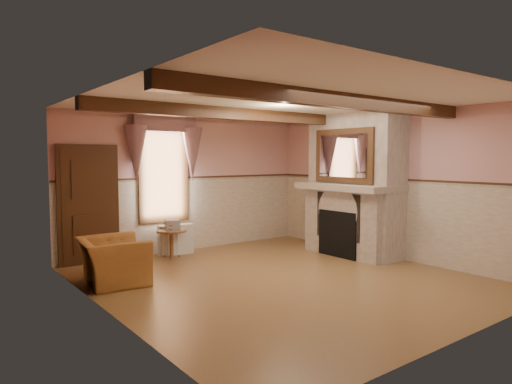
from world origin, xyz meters
TOP-DOWN VIEW (x-y plane):
  - floor at (0.00, 0.00)m, footprint 5.50×6.00m
  - ceiling at (0.00, 0.00)m, footprint 5.50×6.00m
  - wall_back at (0.00, 3.00)m, footprint 5.50×0.02m
  - wall_front at (0.00, -3.00)m, footprint 5.50×0.02m
  - wall_left at (-2.75, 0.00)m, footprint 0.02×6.00m
  - wall_right at (2.75, 0.00)m, footprint 0.02×6.00m
  - wainscot at (0.00, 0.00)m, footprint 5.50×6.00m
  - chair_rail at (0.00, 0.00)m, footprint 5.50×6.00m
  - firebox at (2.00, 0.60)m, footprint 0.20×0.95m
  - armchair at (-2.23, 1.37)m, footprint 1.07×1.19m
  - side_table at (-0.70, 2.45)m, footprint 0.68×0.68m
  - book_stack at (-0.69, 2.43)m, footprint 0.35×0.39m
  - radiator at (-0.48, 2.70)m, footprint 0.72×0.26m
  - bowl at (2.24, 0.76)m, footprint 0.37×0.37m
  - mantel_clock at (2.24, 1.31)m, footprint 0.14×0.24m
  - oil_lamp at (2.24, 1.25)m, footprint 0.11×0.11m
  - candle_red at (2.24, 0.18)m, footprint 0.06×0.06m
  - jar_yellow at (2.24, 0.19)m, footprint 0.06×0.06m
  - fireplace at (2.42, 0.60)m, footprint 0.85×2.00m
  - mantel at (2.24, 0.60)m, footprint 1.05×2.05m
  - overmantel_mirror at (2.06, 0.60)m, footprint 0.06×1.44m
  - door at (-2.10, 2.94)m, footprint 1.10×0.10m
  - window at (-0.60, 2.97)m, footprint 1.06×0.08m
  - window_drapes at (-0.60, 2.88)m, footprint 1.30×0.14m
  - ceiling_beam_front at (0.00, -1.20)m, footprint 5.50×0.18m
  - ceiling_beam_back at (0.00, 1.20)m, footprint 5.50×0.18m

SIDE VIEW (x-z plane):
  - floor at x=0.00m, z-range -0.01..0.01m
  - side_table at x=-0.70m, z-range 0.00..0.55m
  - radiator at x=-0.48m, z-range 0.00..0.60m
  - armchair at x=-2.23m, z-range 0.00..0.70m
  - firebox at x=2.00m, z-range 0.00..0.90m
  - book_stack at x=-0.69m, z-range 0.55..0.75m
  - wainscot at x=0.00m, z-range 0.00..1.50m
  - door at x=-2.10m, z-range 0.00..2.10m
  - mantel at x=2.24m, z-range 1.30..1.42m
  - wall_back at x=0.00m, z-range 0.00..2.80m
  - wall_front at x=0.00m, z-range 0.00..2.80m
  - wall_left at x=-2.75m, z-range 0.00..2.80m
  - wall_right at x=2.75m, z-range 0.00..2.80m
  - fireplace at x=2.42m, z-range 0.00..2.80m
  - bowl at x=2.24m, z-range 1.42..1.51m
  - jar_yellow at x=2.24m, z-range 1.42..1.54m
  - chair_rail at x=0.00m, z-range 1.46..1.54m
  - candle_red at x=2.24m, z-range 1.42..1.58m
  - mantel_clock at x=2.24m, z-range 1.42..1.62m
  - oil_lamp at x=2.24m, z-range 1.42..1.70m
  - window at x=-0.60m, z-range 0.64..2.66m
  - overmantel_mirror at x=2.06m, z-range 1.45..2.49m
  - window_drapes at x=-0.60m, z-range 1.55..2.95m
  - ceiling_beam_front at x=0.00m, z-range 2.60..2.80m
  - ceiling_beam_back at x=0.00m, z-range 2.60..2.80m
  - ceiling at x=0.00m, z-range 2.79..2.80m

